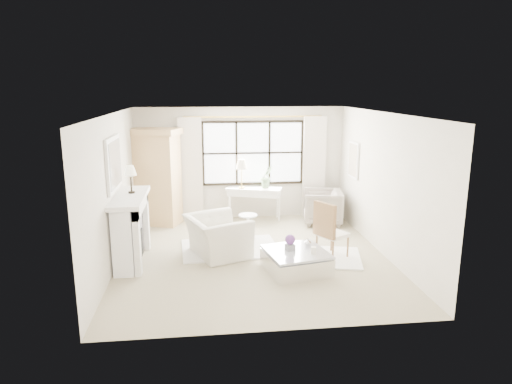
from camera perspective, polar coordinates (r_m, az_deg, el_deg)
floor at (r=8.79m, az=-0.35°, el=-8.05°), size 5.50×5.50×0.00m
ceiling at (r=8.21m, az=-0.37°, el=9.81°), size 5.50×5.50×0.00m
wall_back at (r=11.09m, az=-1.93°, el=3.62°), size 5.00×0.00×5.00m
wall_front at (r=5.77m, az=2.67°, el=-5.27°), size 5.00×0.00×5.00m
wall_left at (r=8.50m, az=-17.36°, el=0.13°), size 0.00×5.50×5.50m
wall_right at (r=9.02m, az=15.64°, el=0.95°), size 0.00×5.50×5.50m
window_pane at (r=11.06m, az=-0.38°, el=4.91°), size 2.40×0.02×1.50m
window_frame at (r=11.05m, az=-0.37°, el=4.90°), size 2.50×0.04×1.50m
curtain_rod at (r=10.91m, az=-0.35°, el=9.39°), size 3.30×0.04×0.04m
curtain_left at (r=10.98m, az=-8.15°, el=2.79°), size 0.55×0.10×2.47m
curtain_right at (r=11.30m, az=7.26°, el=3.11°), size 0.55×0.10×2.47m
fireplace at (r=8.64m, az=-15.56°, el=-4.38°), size 0.58×1.66×1.26m
mirror_frame at (r=8.40m, az=-17.38°, el=3.39°), size 0.05×1.15×0.95m
mirror_glass at (r=8.40m, az=-17.18°, el=3.40°), size 0.02×1.00×0.80m
art_frame at (r=10.54m, az=12.09°, el=3.94°), size 0.04×0.62×0.82m
art_canvas at (r=10.53m, az=11.99°, el=3.94°), size 0.01×0.52×0.72m
mantel_lamp at (r=8.58m, az=-15.43°, el=2.44°), size 0.22×0.22×0.51m
armoire at (r=10.82m, az=-12.33°, el=1.95°), size 1.29×1.04×2.24m
console_table at (r=11.00m, az=-0.25°, el=-1.51°), size 1.38×0.83×0.80m
console_lamp at (r=10.78m, az=-1.82°, el=3.38°), size 0.28×0.28×0.69m
orchid_plant at (r=10.88m, az=1.34°, el=1.92°), size 0.35×0.31×0.53m
side_table at (r=9.76m, az=-1.00°, el=-3.84°), size 0.40×0.40×0.51m
rug_left at (r=9.18m, az=-3.26°, el=-7.03°), size 1.97×1.45×0.03m
rug_right at (r=8.82m, az=7.90°, el=-8.01°), size 1.76×1.48×0.03m
club_armchair at (r=8.76m, az=-4.83°, el=-5.52°), size 1.37×1.46×0.76m
wingback_chair at (r=10.84m, az=8.32°, el=-1.85°), size 1.04×1.02×0.81m
french_chair at (r=8.74m, az=9.39°, el=-6.19°), size 0.66×0.66×1.08m
coffee_table at (r=8.09m, az=5.03°, el=-8.64°), size 1.18×1.18×0.38m
planter_box at (r=8.01m, az=4.27°, el=-6.91°), size 0.18×0.18×0.11m
planter_flowers at (r=7.96m, az=4.29°, el=-5.94°), size 0.18×0.18×0.18m
pillar_candle at (r=7.89m, az=7.20°, el=-7.24°), size 0.09×0.09×0.12m
coffee_vase at (r=8.25m, az=6.47°, el=-6.23°), size 0.17×0.17×0.14m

